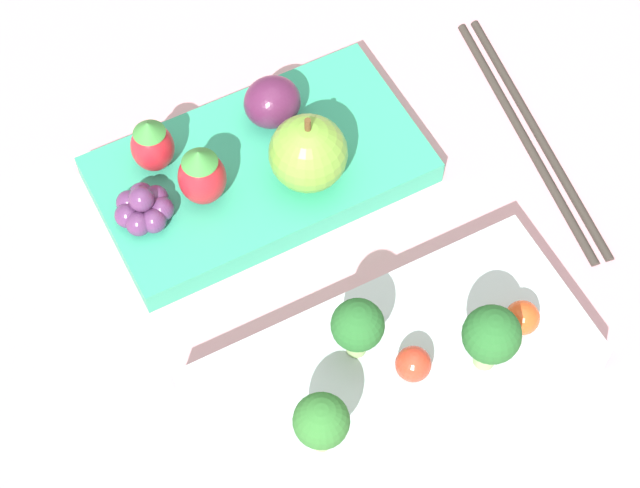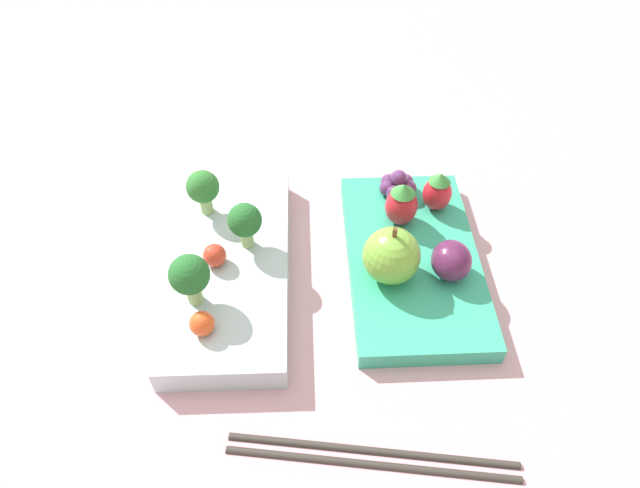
# 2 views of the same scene
# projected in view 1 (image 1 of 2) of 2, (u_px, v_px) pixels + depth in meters

# --- Properties ---
(ground_plane) EXTENTS (4.00, 4.00, 0.00)m
(ground_plane) POSITION_uv_depth(u_px,v_px,m) (317.00, 280.00, 0.66)
(ground_plane) COLOR #C6939E
(bento_box_savoury) EXTENTS (0.23, 0.11, 0.03)m
(bento_box_savoury) POSITION_uv_depth(u_px,v_px,m) (392.00, 370.00, 0.61)
(bento_box_savoury) COLOR silver
(bento_box_savoury) RESTS_ON ground_plane
(bento_box_fruit) EXTENTS (0.21, 0.12, 0.02)m
(bento_box_fruit) POSITION_uv_depth(u_px,v_px,m) (256.00, 171.00, 0.69)
(bento_box_fruit) COLOR #33A87F
(bento_box_fruit) RESTS_ON ground_plane
(broccoli_floret_0) EXTENTS (0.03, 0.03, 0.05)m
(broccoli_floret_0) POSITION_uv_depth(u_px,v_px,m) (321.00, 422.00, 0.55)
(broccoli_floret_0) COLOR #93B770
(broccoli_floret_0) RESTS_ON bento_box_savoury
(broccoli_floret_1) EXTENTS (0.03, 0.03, 0.05)m
(broccoli_floret_1) POSITION_uv_depth(u_px,v_px,m) (491.00, 336.00, 0.58)
(broccoli_floret_1) COLOR #93B770
(broccoli_floret_1) RESTS_ON bento_box_savoury
(broccoli_floret_2) EXTENTS (0.03, 0.03, 0.05)m
(broccoli_floret_2) POSITION_uv_depth(u_px,v_px,m) (358.00, 326.00, 0.58)
(broccoli_floret_2) COLOR #93B770
(broccoli_floret_2) RESTS_ON bento_box_savoury
(cherry_tomato_0) EXTENTS (0.02, 0.02, 0.02)m
(cherry_tomato_0) POSITION_uv_depth(u_px,v_px,m) (522.00, 318.00, 0.61)
(cherry_tomato_0) COLOR #DB4C1E
(cherry_tomato_0) RESTS_ON bento_box_savoury
(cherry_tomato_1) EXTENTS (0.02, 0.02, 0.02)m
(cherry_tomato_1) POSITION_uv_depth(u_px,v_px,m) (413.00, 364.00, 0.59)
(cherry_tomato_1) COLOR red
(cherry_tomato_1) RESTS_ON bento_box_savoury
(apple) EXTENTS (0.05, 0.05, 0.06)m
(apple) POSITION_uv_depth(u_px,v_px,m) (308.00, 153.00, 0.66)
(apple) COLOR #70A838
(apple) RESTS_ON bento_box_fruit
(strawberry_0) EXTENTS (0.03, 0.03, 0.05)m
(strawberry_0) POSITION_uv_depth(u_px,v_px,m) (202.00, 175.00, 0.65)
(strawberry_0) COLOR red
(strawberry_0) RESTS_ON bento_box_fruit
(strawberry_1) EXTENTS (0.03, 0.03, 0.04)m
(strawberry_1) POSITION_uv_depth(u_px,v_px,m) (152.00, 145.00, 0.67)
(strawberry_1) COLOR red
(strawberry_1) RESTS_ON bento_box_fruit
(plum) EXTENTS (0.04, 0.03, 0.03)m
(plum) POSITION_uv_depth(u_px,v_px,m) (272.00, 102.00, 0.69)
(plum) COLOR #511E42
(plum) RESTS_ON bento_box_fruit
(grape_cluster) EXTENTS (0.04, 0.04, 0.03)m
(grape_cluster) POSITION_uv_depth(u_px,v_px,m) (144.00, 208.00, 0.66)
(grape_cluster) COLOR #562D5B
(grape_cluster) RESTS_ON bento_box_fruit
(chopsticks_pair) EXTENTS (0.04, 0.21, 0.01)m
(chopsticks_pair) POSITION_uv_depth(u_px,v_px,m) (531.00, 133.00, 0.72)
(chopsticks_pair) COLOR #332D28
(chopsticks_pair) RESTS_ON ground_plane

